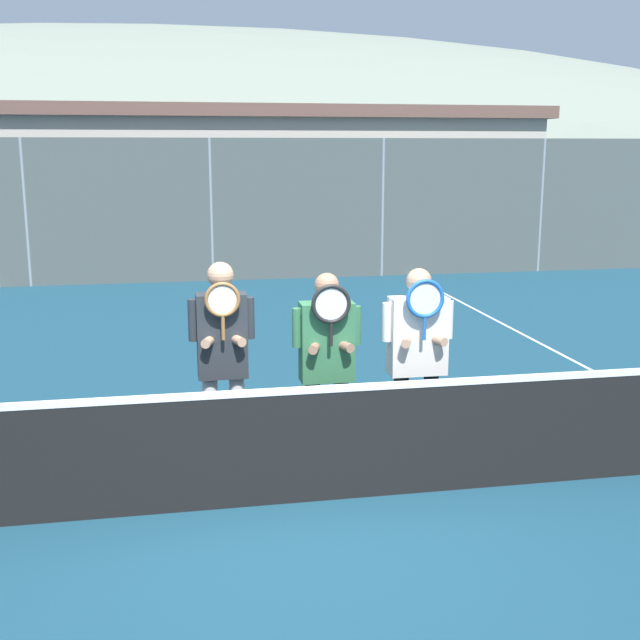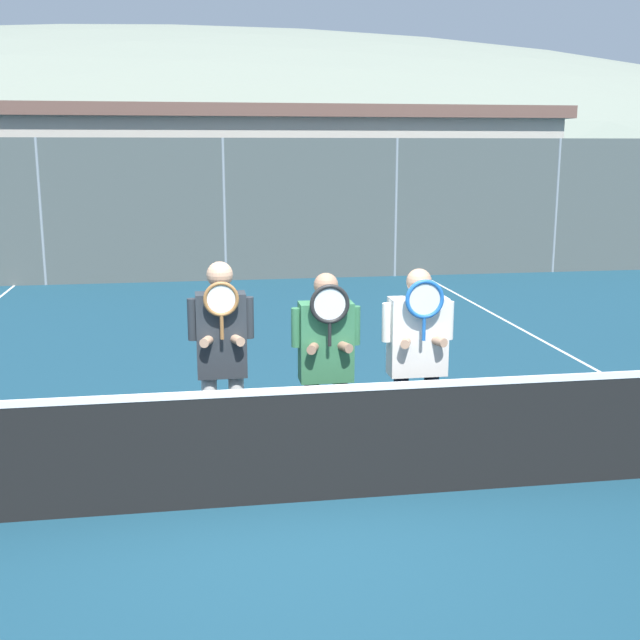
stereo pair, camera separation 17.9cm
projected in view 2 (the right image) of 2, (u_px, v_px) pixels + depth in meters
name	position (u px, v px, depth m)	size (l,w,h in m)	color
ground_plane	(290.00, 502.00, 6.33)	(120.00, 120.00, 0.00)	navy
hill_distant	(198.00, 182.00, 66.29)	(117.66, 65.37, 22.88)	gray
clubhouse_building	(158.00, 173.00, 24.49)	(24.42, 5.50, 3.95)	beige
fence_back	(224.00, 210.00, 16.64)	(22.06, 0.06, 2.95)	gray
tennis_net	(290.00, 444.00, 6.23)	(11.52, 0.09, 1.05)	gray
court_line_right_sideline	(604.00, 374.00, 9.90)	(0.05, 16.00, 0.01)	white
player_leftmost	(222.00, 353.00, 6.62)	(0.54, 0.34, 1.84)	white
player_center_left	(326.00, 358.00, 6.66)	(0.58, 0.34, 1.75)	#232838
player_center_right	(417.00, 350.00, 6.81)	(0.62, 0.34, 1.76)	#232838
car_left_of_center	(128.00, 230.00, 18.34)	(4.60, 2.03, 1.78)	slate
car_center	(345.00, 226.00, 19.60)	(4.66, 2.10, 1.69)	#B2B7BC
car_right_of_center	(547.00, 221.00, 20.07)	(4.51, 2.03, 1.87)	#B2B7BC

